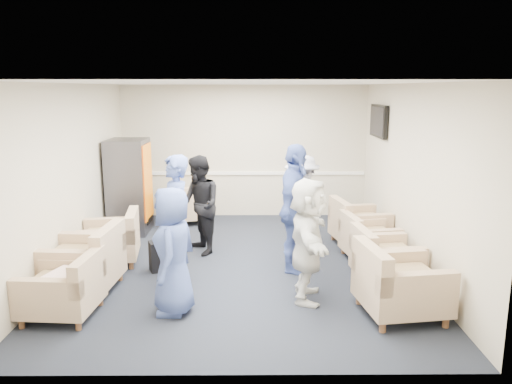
{
  "coord_description": "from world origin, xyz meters",
  "views": [
    {
      "loc": [
        0.17,
        -7.21,
        2.63
      ],
      "look_at": [
        0.22,
        0.2,
        1.08
      ],
      "focal_mm": 35.0,
      "sensor_mm": 36.0,
      "label": 1
    }
  ],
  "objects_px": {
    "vending_machine": "(130,186)",
    "person_mid_left": "(175,221)",
    "armchair_left_far": "(114,241)",
    "person_front_right": "(308,240)",
    "person_back_left": "(199,205)",
    "person_front_left": "(173,251)",
    "person_mid_right": "(295,209)",
    "armchair_right_midfar": "(366,240)",
    "armchair_right_far": "(356,226)",
    "armchair_left_near": "(66,291)",
    "armchair_corner": "(186,207)",
    "person_back_right": "(302,202)",
    "armchair_right_midnear": "(382,260)",
    "armchair_right_near": "(396,286)",
    "armchair_left_mid": "(86,264)"
  },
  "relations": [
    {
      "from": "vending_machine",
      "to": "person_mid_left",
      "type": "relative_size",
      "value": 0.97
    },
    {
      "from": "armchair_left_far",
      "to": "vending_machine",
      "type": "height_order",
      "value": "vending_machine"
    },
    {
      "from": "person_front_right",
      "to": "person_back_left",
      "type": "bearing_deg",
      "value": 46.17
    },
    {
      "from": "person_front_right",
      "to": "person_front_left",
      "type": "bearing_deg",
      "value": 108.31
    },
    {
      "from": "person_mid_right",
      "to": "person_front_right",
      "type": "relative_size",
      "value": 1.19
    },
    {
      "from": "armchair_right_midfar",
      "to": "vending_machine",
      "type": "height_order",
      "value": "vending_machine"
    },
    {
      "from": "armchair_right_midfar",
      "to": "person_front_right",
      "type": "height_order",
      "value": "person_front_right"
    },
    {
      "from": "armchair_right_midfar",
      "to": "person_back_left",
      "type": "xyz_separation_m",
      "value": [
        -2.63,
        0.31,
        0.49
      ]
    },
    {
      "from": "armchair_left_far",
      "to": "armchair_right_far",
      "type": "bearing_deg",
      "value": 94.13
    },
    {
      "from": "armchair_left_near",
      "to": "vending_machine",
      "type": "bearing_deg",
      "value": -174.4
    },
    {
      "from": "armchair_corner",
      "to": "person_back_right",
      "type": "relative_size",
      "value": 0.63
    },
    {
      "from": "armchair_right_midnear",
      "to": "person_mid_right",
      "type": "relative_size",
      "value": 0.48
    },
    {
      "from": "armchair_right_midfar",
      "to": "armchair_corner",
      "type": "bearing_deg",
      "value": 45.85
    },
    {
      "from": "armchair_left_near",
      "to": "person_front_right",
      "type": "distance_m",
      "value": 2.94
    },
    {
      "from": "armchair_left_far",
      "to": "armchair_right_midfar",
      "type": "distance_m",
      "value": 3.91
    },
    {
      "from": "armchair_left_far",
      "to": "person_front_left",
      "type": "relative_size",
      "value": 0.63
    },
    {
      "from": "armchair_right_midfar",
      "to": "person_front_left",
      "type": "relative_size",
      "value": 0.58
    },
    {
      "from": "person_mid_right",
      "to": "person_front_right",
      "type": "bearing_deg",
      "value": -158.22
    },
    {
      "from": "armchair_corner",
      "to": "person_back_right",
      "type": "distance_m",
      "value": 2.74
    },
    {
      "from": "armchair_right_midnear",
      "to": "person_front_left",
      "type": "relative_size",
      "value": 0.59
    },
    {
      "from": "person_front_left",
      "to": "armchair_right_midnear",
      "type": "bearing_deg",
      "value": 107.86
    },
    {
      "from": "vending_machine",
      "to": "armchair_right_near",
      "type": "bearing_deg",
      "value": -41.93
    },
    {
      "from": "armchair_corner",
      "to": "person_back_right",
      "type": "bearing_deg",
      "value": 126.79
    },
    {
      "from": "armchair_right_midfar",
      "to": "person_mid_left",
      "type": "bearing_deg",
      "value": 99.99
    },
    {
      "from": "vending_machine",
      "to": "armchair_right_midfar",
      "type": "bearing_deg",
      "value": -21.06
    },
    {
      "from": "armchair_right_midnear",
      "to": "armchair_right_far",
      "type": "distance_m",
      "value": 1.68
    },
    {
      "from": "armchair_left_mid",
      "to": "armchair_right_far",
      "type": "height_order",
      "value": "armchair_left_mid"
    },
    {
      "from": "armchair_right_midfar",
      "to": "person_front_left",
      "type": "distance_m",
      "value": 3.32
    },
    {
      "from": "armchair_left_far",
      "to": "person_front_left",
      "type": "bearing_deg",
      "value": 26.17
    },
    {
      "from": "armchair_right_midnear",
      "to": "person_mid_right",
      "type": "distance_m",
      "value": 1.4
    },
    {
      "from": "person_mid_left",
      "to": "person_front_right",
      "type": "bearing_deg",
      "value": 57.15
    },
    {
      "from": "vending_machine",
      "to": "armchair_corner",
      "type": "bearing_deg",
      "value": 33.21
    },
    {
      "from": "person_mid_right",
      "to": "armchair_right_midfar",
      "type": "bearing_deg",
      "value": -49.95
    },
    {
      "from": "armchair_right_midnear",
      "to": "vending_machine",
      "type": "relative_size",
      "value": 0.52
    },
    {
      "from": "person_back_left",
      "to": "person_back_right",
      "type": "xyz_separation_m",
      "value": [
        1.66,
        0.2,
        -0.0
      ]
    },
    {
      "from": "armchair_right_far",
      "to": "armchair_left_far",
      "type": "bearing_deg",
      "value": 92.46
    },
    {
      "from": "armchair_right_near",
      "to": "person_mid_left",
      "type": "relative_size",
      "value": 0.58
    },
    {
      "from": "armchair_right_near",
      "to": "person_mid_left",
      "type": "height_order",
      "value": "person_mid_left"
    },
    {
      "from": "person_mid_left",
      "to": "armchair_left_mid",
      "type": "bearing_deg",
      "value": -93.22
    },
    {
      "from": "armchair_right_midfar",
      "to": "person_back_right",
      "type": "relative_size",
      "value": 0.55
    },
    {
      "from": "armchair_left_near",
      "to": "armchair_right_far",
      "type": "xyz_separation_m",
      "value": [
        3.94,
        2.71,
        0.02
      ]
    },
    {
      "from": "armchair_right_midfar",
      "to": "person_front_left",
      "type": "height_order",
      "value": "person_front_left"
    },
    {
      "from": "armchair_right_near",
      "to": "armchair_left_near",
      "type": "bearing_deg",
      "value": 81.86
    },
    {
      "from": "armchair_right_near",
      "to": "armchair_right_midnear",
      "type": "height_order",
      "value": "armchair_right_near"
    },
    {
      "from": "armchair_left_near",
      "to": "armchair_right_midnear",
      "type": "distance_m",
      "value": 4.09
    },
    {
      "from": "armchair_corner",
      "to": "person_back_left",
      "type": "bearing_deg",
      "value": 88.91
    },
    {
      "from": "armchair_right_far",
      "to": "person_back_left",
      "type": "distance_m",
      "value": 2.69
    },
    {
      "from": "armchair_corner",
      "to": "person_front_right",
      "type": "relative_size",
      "value": 0.64
    },
    {
      "from": "armchair_left_near",
      "to": "armchair_corner",
      "type": "relative_size",
      "value": 0.86
    },
    {
      "from": "person_mid_left",
      "to": "armchair_corner",
      "type": "bearing_deg",
      "value": 169.61
    }
  ]
}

